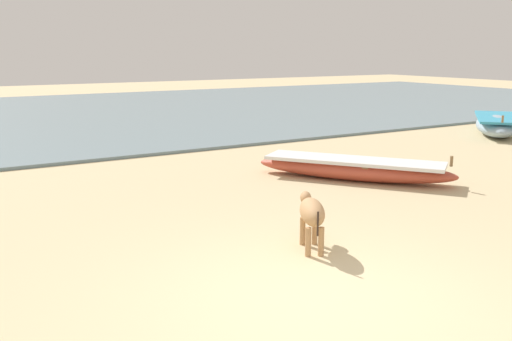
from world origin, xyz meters
The scene contains 5 objects.
ground centered at (0.00, 0.00, 0.00)m, with size 80.00×80.00×0.00m, color #CCB789.
sea_water centered at (0.00, 18.69, 0.04)m, with size 60.00×20.00×0.08m, color slate.
fishing_boat_0 centered at (11.88, 6.60, 0.31)m, with size 3.53×3.26×0.78m.
fishing_boat_1 centered at (4.00, 4.16, 0.23)m, with size 3.10×3.79×0.62m.
calf_near_tan centered at (0.82, 1.33, 0.50)m, with size 0.66×1.01×0.69m.
Camera 1 is at (-3.44, -4.33, 2.59)m, focal length 39.25 mm.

